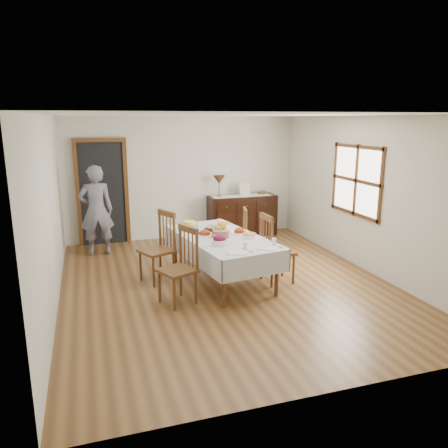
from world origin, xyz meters
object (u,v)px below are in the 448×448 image
object	(u,v)px
person	(96,208)
chair_right_near	(275,248)
chair_right_far	(253,237)
sideboard	(242,215)
chair_left_near	(180,265)
dining_table	(222,242)
chair_left_far	(159,246)
table_lamp	(219,180)

from	to	relation	value
person	chair_right_near	bearing A→B (deg)	135.26
chair_right_far	sideboard	xyz separation A→B (m)	(0.53, 2.00, -0.07)
sideboard	person	size ratio (longest dim) A/B	0.82
sideboard	chair_left_near	bearing A→B (deg)	-123.00
dining_table	chair_right_near	bearing A→B (deg)	-30.20
chair_left_far	person	bearing A→B (deg)	-176.83
person	table_lamp	size ratio (longest dim) A/B	4.00
chair_left_near	chair_right_far	xyz separation A→B (m)	(1.55, 1.20, -0.03)
chair_left_far	person	distance (m)	1.98
chair_left_far	table_lamp	size ratio (longest dim) A/B	2.45
chair_right_far	table_lamp	xyz separation A→B (m)	(-0.01, 2.00, 0.74)
table_lamp	dining_table	bearing A→B (deg)	-106.22
chair_right_far	table_lamp	size ratio (longest dim) A/B	2.24
person	chair_right_far	bearing A→B (deg)	147.40
chair_right_near	table_lamp	world-z (taller)	table_lamp
dining_table	sideboard	distance (m)	2.89
dining_table	chair_right_near	distance (m)	0.84
chair_left_near	chair_right_far	world-z (taller)	chair_left_near
chair_right_far	table_lamp	distance (m)	2.13
chair_right_near	person	world-z (taller)	person
sideboard	chair_left_far	bearing A→B (deg)	-134.62
chair_left_near	chair_right_near	xyz separation A→B (m)	(1.58, 0.33, 0.01)
person	table_lamp	distance (m)	2.65
dining_table	chair_left_far	world-z (taller)	chair_left_far
chair_left_near	chair_left_far	distance (m)	0.97
chair_left_near	person	bearing A→B (deg)	177.42
chair_right_far	table_lamp	bearing A→B (deg)	15.13
person	dining_table	bearing A→B (deg)	128.86
sideboard	person	world-z (taller)	person
dining_table	person	bearing A→B (deg)	121.82
sideboard	dining_table	bearing A→B (deg)	-116.43
table_lamp	chair_right_far	bearing A→B (deg)	-89.84
chair_right_near	sideboard	bearing A→B (deg)	-12.06
person	table_lamp	xyz separation A→B (m)	(2.58, 0.51, 0.34)
chair_right_near	sideboard	distance (m)	2.92
person	table_lamp	world-z (taller)	person
chair_left_near	chair_right_far	bearing A→B (deg)	104.18
chair_left_near	person	size ratio (longest dim) A/B	0.59
chair_right_near	table_lamp	bearing A→B (deg)	-1.52
chair_left_far	chair_left_near	bearing A→B (deg)	-16.33
chair_left_far	sideboard	size ratio (longest dim) A/B	0.75
chair_right_far	sideboard	world-z (taller)	chair_right_far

